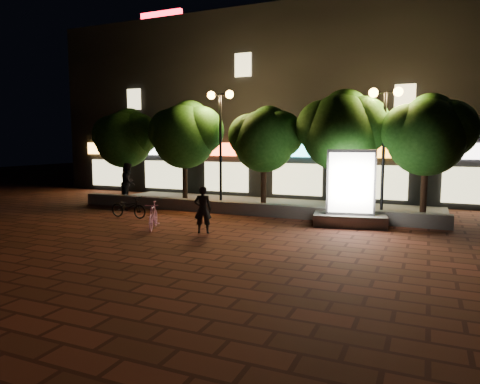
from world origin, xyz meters
The scene contains 16 objects.
ground centered at (0.00, 0.00, 0.00)m, with size 80.00×80.00×0.00m, color #5D291D.
retaining_wall centered at (0.00, 4.00, 0.25)m, with size 16.00×0.45×0.50m, color slate.
sidewalk centered at (0.00, 6.50, 0.04)m, with size 16.00×5.00×0.08m, color slate.
building_block centered at (-0.01, 12.99, 5.00)m, with size 28.00×8.12×11.30m.
tree_far_left centered at (-6.95, 5.46, 3.29)m, with size 3.36×2.80×4.63m.
tree_left centered at (-3.45, 5.46, 3.44)m, with size 3.60×3.00×4.89m.
tree_mid centered at (0.55, 5.46, 3.22)m, with size 3.24×2.70×4.50m.
tree_right centered at (3.86, 5.46, 3.57)m, with size 3.72×3.10×5.07m.
tree_far_right centered at (7.05, 5.46, 3.37)m, with size 3.48×2.90×4.76m.
street_lamp_left centered at (-1.50, 5.20, 4.03)m, with size 1.26×0.36×5.18m.
street_lamp_right centered at (5.50, 5.20, 3.89)m, with size 1.26×0.36×4.98m.
ad_kiosk centered at (4.60, 3.27, 1.11)m, with size 2.71×1.69×2.74m.
scooter_pink centered at (-1.51, -0.09, 0.48)m, with size 0.45×1.58×0.95m, color #F598D7.
rider centered at (0.35, 0.06, 0.79)m, with size 0.57×0.38×1.57m, color black.
scooter_parked centered at (-3.74, 1.44, 0.43)m, with size 0.57×1.64×0.86m, color black.
pedestrian centered at (-6.16, 4.57, 1.04)m, with size 0.93×0.73×1.92m, color black.
Camera 1 is at (7.10, -12.38, 3.00)m, focal length 32.40 mm.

